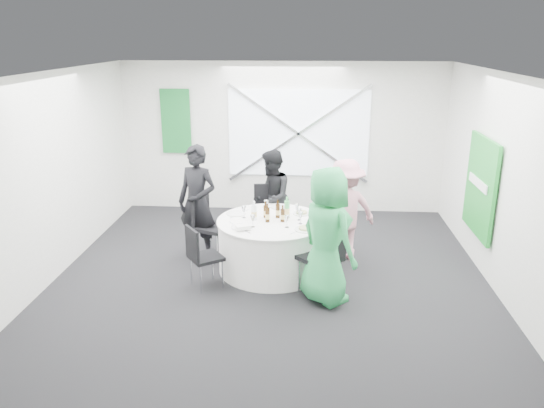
# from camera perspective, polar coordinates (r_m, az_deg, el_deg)

# --- Properties ---
(floor) EXTENTS (6.00, 6.00, 0.00)m
(floor) POSITION_cam_1_polar(r_m,az_deg,el_deg) (7.58, -0.11, -7.68)
(floor) COLOR black
(floor) RESTS_ON ground
(ceiling) EXTENTS (6.00, 6.00, 0.00)m
(ceiling) POSITION_cam_1_polar(r_m,az_deg,el_deg) (6.85, -0.12, 13.95)
(ceiling) COLOR silver
(ceiling) RESTS_ON wall_back
(wall_back) EXTENTS (6.00, 0.00, 6.00)m
(wall_back) POSITION_cam_1_polar(r_m,az_deg,el_deg) (10.00, 1.13, 7.11)
(wall_back) COLOR silver
(wall_back) RESTS_ON floor
(wall_front) EXTENTS (6.00, 0.00, 6.00)m
(wall_front) POSITION_cam_1_polar(r_m,az_deg,el_deg) (4.28, -3.03, -8.05)
(wall_front) COLOR silver
(wall_front) RESTS_ON floor
(wall_left) EXTENTS (0.00, 6.00, 6.00)m
(wall_left) POSITION_cam_1_polar(r_m,az_deg,el_deg) (7.88, -22.45, 2.79)
(wall_left) COLOR silver
(wall_left) RESTS_ON floor
(wall_right) EXTENTS (0.00, 6.00, 6.00)m
(wall_right) POSITION_cam_1_polar(r_m,az_deg,el_deg) (7.50, 23.42, 1.95)
(wall_right) COLOR silver
(wall_right) RESTS_ON floor
(window_panel) EXTENTS (2.60, 0.03, 1.60)m
(window_panel) POSITION_cam_1_polar(r_m,az_deg,el_deg) (9.94, 2.87, 7.60)
(window_panel) COLOR white
(window_panel) RESTS_ON wall_back
(window_brace_a) EXTENTS (2.63, 0.05, 1.84)m
(window_brace_a) POSITION_cam_1_polar(r_m,az_deg,el_deg) (9.90, 2.86, 7.56)
(window_brace_a) COLOR silver
(window_brace_a) RESTS_ON window_panel
(window_brace_b) EXTENTS (2.63, 0.05, 1.84)m
(window_brace_b) POSITION_cam_1_polar(r_m,az_deg,el_deg) (9.90, 2.86, 7.56)
(window_brace_b) COLOR silver
(window_brace_b) RESTS_ON window_panel
(green_banner) EXTENTS (0.55, 0.04, 1.20)m
(green_banner) POSITION_cam_1_polar(r_m,az_deg,el_deg) (10.20, -10.30, 8.75)
(green_banner) COLOR #14682D
(green_banner) RESTS_ON wall_back
(green_sign) EXTENTS (0.05, 1.20, 1.40)m
(green_sign) POSITION_cam_1_polar(r_m,az_deg,el_deg) (8.08, 21.51, 1.77)
(green_sign) COLOR #198C2A
(green_sign) RESTS_ON wall_right
(banquet_table) EXTENTS (1.56, 1.56, 0.76)m
(banquet_table) POSITION_cam_1_polar(r_m,az_deg,el_deg) (7.60, 0.00, -4.45)
(banquet_table) COLOR white
(banquet_table) RESTS_ON floor
(chair_back) EXTENTS (0.50, 0.51, 0.97)m
(chair_back) POSITION_cam_1_polar(r_m,az_deg,el_deg) (8.52, -0.49, -0.61)
(chair_back) COLOR black
(chair_back) RESTS_ON floor
(chair_back_left) EXTENTS (0.59, 0.59, 0.98)m
(chair_back_left) POSITION_cam_1_polar(r_m,az_deg,el_deg) (8.06, -6.94, -1.75)
(chair_back_left) COLOR black
(chair_back_left) RESTS_ON floor
(chair_back_right) EXTENTS (0.57, 0.57, 0.92)m
(chair_back_right) POSITION_cam_1_polar(r_m,az_deg,el_deg) (8.00, 6.61, -2.19)
(chair_back_right) COLOR black
(chair_back_right) RESTS_ON floor
(chair_front_right) EXTENTS (0.66, 0.66, 1.03)m
(chair_front_right) POSITION_cam_1_polar(r_m,az_deg,el_deg) (6.81, 5.78, -5.22)
(chair_front_right) COLOR black
(chair_front_right) RESTS_ON floor
(chair_front_left) EXTENTS (0.55, 0.55, 0.87)m
(chair_front_left) POSITION_cam_1_polar(r_m,az_deg,el_deg) (7.09, -7.72, -5.22)
(chair_front_left) COLOR black
(chair_front_left) RESTS_ON floor
(person_man_back_left) EXTENTS (0.73, 0.61, 1.73)m
(person_man_back_left) POSITION_cam_1_polar(r_m,az_deg,el_deg) (8.00, -8.03, 0.20)
(person_man_back_left) COLOR black
(person_man_back_left) RESTS_ON floor
(person_man_back) EXTENTS (0.47, 0.78, 1.53)m
(person_man_back) POSITION_cam_1_polar(r_m,az_deg,el_deg) (8.48, -0.07, 0.72)
(person_man_back) COLOR black
(person_man_back) RESTS_ON floor
(person_woman_pink) EXTENTS (1.10, 0.83, 1.55)m
(person_woman_pink) POSITION_cam_1_polar(r_m,az_deg,el_deg) (7.90, 7.86, -0.69)
(person_woman_pink) COLOR #D18798
(person_woman_pink) RESTS_ON floor
(person_woman_green) EXTENTS (0.98, 1.02, 1.76)m
(person_woman_green) POSITION_cam_1_polar(r_m,az_deg,el_deg) (6.60, 5.91, -3.45)
(person_woman_green) COLOR green
(person_woman_green) RESTS_ON floor
(plate_back) EXTENTS (0.25, 0.25, 0.01)m
(plate_back) POSITION_cam_1_polar(r_m,az_deg,el_deg) (7.99, 0.78, -0.36)
(plate_back) COLOR silver
(plate_back) RESTS_ON banquet_table
(plate_back_left) EXTENTS (0.28, 0.28, 0.01)m
(plate_back_left) POSITION_cam_1_polar(r_m,az_deg,el_deg) (7.74, -3.88, -1.02)
(plate_back_left) COLOR silver
(plate_back_left) RESTS_ON banquet_table
(plate_back_right) EXTENTS (0.25, 0.25, 0.04)m
(plate_back_right) POSITION_cam_1_polar(r_m,az_deg,el_deg) (7.72, 3.18, -0.98)
(plate_back_right) COLOR silver
(plate_back_right) RESTS_ON banquet_table
(plate_front_right) EXTENTS (0.30, 0.30, 0.04)m
(plate_front_right) POSITION_cam_1_polar(r_m,az_deg,el_deg) (7.11, 3.64, -2.68)
(plate_front_right) COLOR silver
(plate_front_right) RESTS_ON banquet_table
(plate_front_left) EXTENTS (0.27, 0.27, 0.01)m
(plate_front_left) POSITION_cam_1_polar(r_m,az_deg,el_deg) (7.20, -3.35, -2.49)
(plate_front_left) COLOR silver
(plate_front_left) RESTS_ON banquet_table
(napkin) EXTENTS (0.23, 0.20, 0.05)m
(napkin) POSITION_cam_1_polar(r_m,az_deg,el_deg) (7.10, -3.13, -2.49)
(napkin) COLOR white
(napkin) RESTS_ON plate_front_left
(beer_bottle_a) EXTENTS (0.06, 0.06, 0.24)m
(beer_bottle_a) POSITION_cam_1_polar(r_m,az_deg,el_deg) (7.55, -0.70, -0.81)
(beer_bottle_a) COLOR #3C220B
(beer_bottle_a) RESTS_ON banquet_table
(beer_bottle_b) EXTENTS (0.06, 0.06, 0.26)m
(beer_bottle_b) POSITION_cam_1_polar(r_m,az_deg,el_deg) (7.54, 0.63, -0.76)
(beer_bottle_b) COLOR #3C220B
(beer_bottle_b) RESTS_ON banquet_table
(beer_bottle_c) EXTENTS (0.06, 0.06, 0.24)m
(beer_bottle_c) POSITION_cam_1_polar(r_m,az_deg,el_deg) (7.38, 1.15, -1.25)
(beer_bottle_c) COLOR #3C220B
(beer_bottle_c) RESTS_ON banquet_table
(beer_bottle_d) EXTENTS (0.06, 0.06, 0.27)m
(beer_bottle_d) POSITION_cam_1_polar(r_m,az_deg,el_deg) (7.36, -0.49, -1.20)
(beer_bottle_d) COLOR #3C220B
(beer_bottle_d) RESTS_ON banquet_table
(green_water_bottle) EXTENTS (0.08, 0.08, 0.31)m
(green_water_bottle) POSITION_cam_1_polar(r_m,az_deg,el_deg) (7.53, 1.62, -0.60)
(green_water_bottle) COLOR #43AF57
(green_water_bottle) RESTS_ON banquet_table
(clear_water_bottle) EXTENTS (0.08, 0.08, 0.28)m
(clear_water_bottle) POSITION_cam_1_polar(r_m,az_deg,el_deg) (7.45, -1.95, -0.93)
(clear_water_bottle) COLOR white
(clear_water_bottle) RESTS_ON banquet_table
(wine_glass_a) EXTENTS (0.07, 0.07, 0.17)m
(wine_glass_a) POSITION_cam_1_polar(r_m,az_deg,el_deg) (7.15, 1.62, -1.59)
(wine_glass_a) COLOR white
(wine_glass_a) RESTS_ON banquet_table
(wine_glass_b) EXTENTS (0.07, 0.07, 0.17)m
(wine_glass_b) POSITION_cam_1_polar(r_m,az_deg,el_deg) (7.54, -3.06, -0.58)
(wine_glass_b) COLOR white
(wine_glass_b) RESTS_ON banquet_table
(wine_glass_c) EXTENTS (0.07, 0.07, 0.17)m
(wine_glass_c) POSITION_cam_1_polar(r_m,az_deg,el_deg) (7.80, -0.62, 0.08)
(wine_glass_c) COLOR white
(wine_glass_c) RESTS_ON banquet_table
(wine_glass_d) EXTENTS (0.07, 0.07, 0.17)m
(wine_glass_d) POSITION_cam_1_polar(r_m,az_deg,el_deg) (7.17, -2.08, -1.54)
(wine_glass_d) COLOR white
(wine_glass_d) RESTS_ON banquet_table
(wine_glass_e) EXTENTS (0.07, 0.07, 0.17)m
(wine_glass_e) POSITION_cam_1_polar(r_m,az_deg,el_deg) (7.30, 3.10, -1.20)
(wine_glass_e) COLOR white
(wine_glass_e) RESTS_ON banquet_table
(wine_glass_f) EXTENTS (0.07, 0.07, 0.17)m
(wine_glass_f) POSITION_cam_1_polar(r_m,az_deg,el_deg) (7.44, 2.95, -0.83)
(wine_glass_f) COLOR white
(wine_glass_f) RESTS_ON banquet_table
(wine_glass_g) EXTENTS (0.07, 0.07, 0.17)m
(wine_glass_g) POSITION_cam_1_polar(r_m,az_deg,el_deg) (7.63, 2.68, -0.34)
(wine_glass_g) COLOR white
(wine_glass_g) RESTS_ON banquet_table
(fork_a) EXTENTS (0.08, 0.14, 0.01)m
(fork_a) POSITION_cam_1_polar(r_m,az_deg,el_deg) (7.89, -2.70, -0.66)
(fork_a) COLOR silver
(fork_a) RESTS_ON banquet_table
(knife_a) EXTENTS (0.08, 0.14, 0.01)m
(knife_a) POSITION_cam_1_polar(r_m,az_deg,el_deg) (7.62, -4.19, -1.36)
(knife_a) COLOR silver
(knife_a) RESTS_ON banquet_table
(fork_b) EXTENTS (0.11, 0.13, 0.01)m
(fork_b) POSITION_cam_1_polar(r_m,az_deg,el_deg) (7.00, 2.35, -3.10)
(fork_b) COLOR silver
(fork_b) RESTS_ON banquet_table
(knife_b) EXTENTS (0.11, 0.13, 0.01)m
(knife_b) POSITION_cam_1_polar(r_m,az_deg,el_deg) (7.25, 4.09, -2.40)
(knife_b) COLOR silver
(knife_b) RESTS_ON banquet_table
(fork_c) EXTENTS (0.15, 0.02, 0.01)m
(fork_c) POSITION_cam_1_polar(r_m,az_deg,el_deg) (7.98, 1.37, -0.42)
(fork_c) COLOR silver
(fork_c) RESTS_ON banquet_table
(knife_c) EXTENTS (0.15, 0.03, 0.01)m
(knife_c) POSITION_cam_1_polar(r_m,az_deg,el_deg) (8.01, -0.52, -0.36)
(knife_c) COLOR silver
(knife_c) RESTS_ON banquet_table
(fork_d) EXTENTS (0.10, 0.13, 0.01)m
(fork_d) POSITION_cam_1_polar(r_m,az_deg,el_deg) (7.36, -4.36, -2.09)
(fork_d) COLOR silver
(fork_d) RESTS_ON banquet_table
(knife_d) EXTENTS (0.11, 0.12, 0.01)m
(knife_d) POSITION_cam_1_polar(r_m,az_deg,el_deg) (7.03, -2.65, -3.03)
(knife_d) COLOR silver
(knife_d) RESTS_ON banquet_table
(fork_e) EXTENTS (0.08, 0.14, 0.01)m
(fork_e) POSITION_cam_1_polar(r_m,az_deg,el_deg) (7.54, 4.36, -1.59)
(fork_e) COLOR silver
(fork_e) RESTS_ON banquet_table
(knife_e) EXTENTS (0.10, 0.13, 0.01)m
(knife_e) POSITION_cam_1_polar(r_m,az_deg,el_deg) (7.88, 2.78, -0.68)
(knife_e) COLOR silver
(knife_e) RESTS_ON banquet_table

